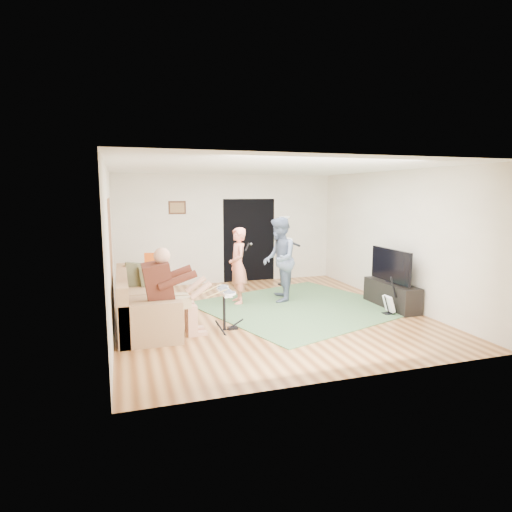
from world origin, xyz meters
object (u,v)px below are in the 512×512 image
(guitar_spare, at_px, (389,304))
(torchiere_lamp, at_px, (284,238))
(guitarist, at_px, (279,259))
(sofa, at_px, (141,308))
(tv_cabinet, at_px, (392,295))
(television, at_px, (391,265))
(drum_kit, at_px, (224,312))
(dining_chair, at_px, (153,284))
(singer, at_px, (238,266))

(guitar_spare, xyz_separation_m, torchiere_lamp, (-0.92, 3.03, 0.95))
(guitarist, distance_m, torchiere_lamp, 1.62)
(sofa, relative_size, tv_cabinet, 1.63)
(sofa, distance_m, television, 4.79)
(guitar_spare, bearing_deg, drum_kit, 179.12)
(sofa, xyz_separation_m, dining_chair, (0.34, 1.72, 0.05))
(torchiere_lamp, bearing_deg, sofa, -146.51)
(guitarist, bearing_deg, television, 78.36)
(drum_kit, relative_size, guitarist, 0.40)
(guitarist, bearing_deg, dining_chair, -88.72)
(guitar_spare, relative_size, tv_cabinet, 0.51)
(sofa, relative_size, torchiere_lamp, 1.36)
(singer, bearing_deg, torchiere_lamp, 133.45)
(sofa, xyz_separation_m, guitarist, (2.85, 0.89, 0.57))
(sofa, distance_m, singer, 2.25)
(drum_kit, relative_size, television, 0.59)
(guitarist, bearing_deg, torchiere_lamp, 174.62)
(guitarist, relative_size, torchiere_lamp, 1.05)
(sofa, relative_size, drum_kit, 3.20)
(television, bearing_deg, drum_kit, -173.77)
(singer, distance_m, guitarist, 0.88)
(torchiere_lamp, distance_m, television, 2.90)
(guitar_spare, relative_size, dining_chair, 0.73)
(singer, distance_m, torchiere_lamp, 2.10)
(torchiere_lamp, bearing_deg, singer, -138.38)
(sofa, height_order, dining_chair, dining_chair)
(tv_cabinet, distance_m, television, 0.60)
(torchiere_lamp, xyz_separation_m, television, (1.22, -2.61, -0.30))
(sofa, distance_m, torchiere_lamp, 4.31)
(singer, distance_m, television, 3.03)
(singer, xyz_separation_m, television, (2.77, -1.23, 0.07))
(torchiere_lamp, bearing_deg, guitarist, -115.09)
(television, bearing_deg, singer, 156.00)
(singer, relative_size, guitarist, 0.89)
(guitar_spare, bearing_deg, torchiere_lamp, 106.96)
(dining_chair, height_order, television, television)
(drum_kit, relative_size, guitar_spare, 0.99)
(drum_kit, xyz_separation_m, television, (3.45, 0.38, 0.54))
(drum_kit, bearing_deg, dining_chair, 112.08)
(singer, xyz_separation_m, torchiere_lamp, (1.55, 1.37, 0.37))
(guitar_spare, xyz_separation_m, television, (0.30, 0.42, 0.64))
(sofa, distance_m, tv_cabinet, 4.81)
(guitarist, height_order, tv_cabinet, guitarist)
(torchiere_lamp, xyz_separation_m, tv_cabinet, (1.27, -2.61, -0.90))
(television, bearing_deg, torchiere_lamp, 115.16)
(sofa, height_order, guitarist, guitarist)
(sofa, relative_size, television, 1.90)
(guitar_spare, bearing_deg, dining_chair, 149.51)
(guitar_spare, bearing_deg, television, 54.79)
(torchiere_lamp, height_order, tv_cabinet, torchiere_lamp)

